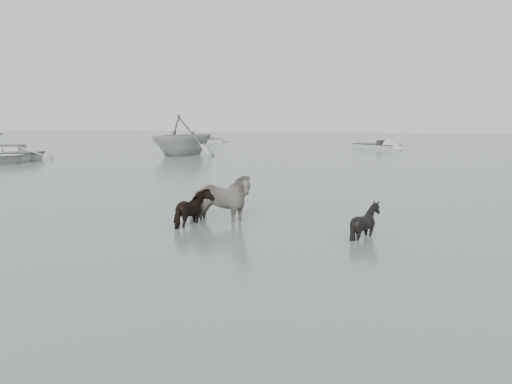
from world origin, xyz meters
TOP-DOWN VIEW (x-y plane):
  - ground at (0.00, 0.00)m, footprint 140.00×140.00m
  - pony_pinto at (-1.81, 2.92)m, footprint 2.20×1.13m
  - pony_dark at (-2.33, 2.27)m, footprint 1.38×1.51m
  - pony_black at (2.50, 1.85)m, footprint 1.38×1.31m
  - rowboat_lead at (-20.06, 18.28)m, footprint 4.01×5.40m
  - rowboat_trail at (-11.58, 26.06)m, footprint 7.01×7.39m
  - skiff_mid at (1.91, 36.61)m, footprint 5.40×4.90m
  - skiff_far at (-15.59, 41.72)m, footprint 6.04×3.64m

SIDE VIEW (x-z plane):
  - ground at x=0.00m, z-range 0.00..0.00m
  - skiff_mid at x=1.91m, z-range 0.00..0.75m
  - skiff_far at x=-15.59m, z-range 0.00..0.75m
  - rowboat_lead at x=-20.06m, z-range 0.00..1.07m
  - pony_black at x=2.50m, z-range 0.00..1.22m
  - pony_dark at x=-2.33m, z-range 0.00..1.29m
  - pony_pinto at x=-1.81m, z-range 0.00..1.80m
  - rowboat_trail at x=-11.58m, z-range 0.00..3.06m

